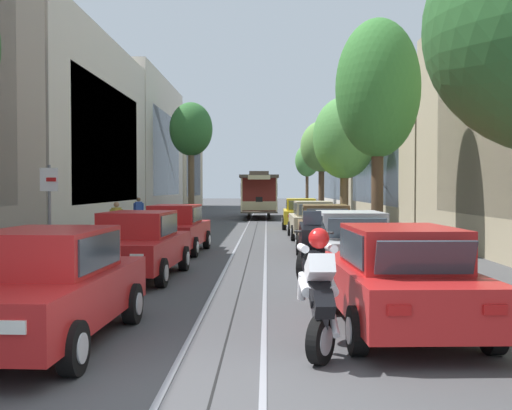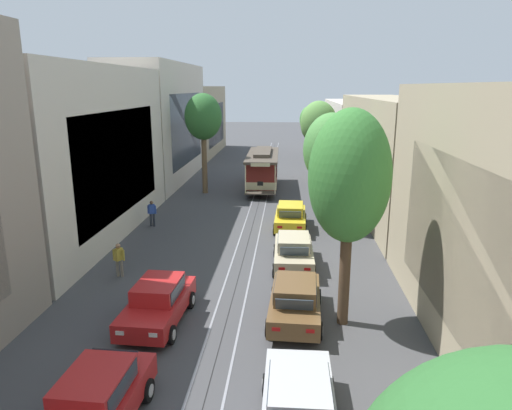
% 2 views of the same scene
% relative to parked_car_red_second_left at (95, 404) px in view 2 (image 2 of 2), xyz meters
% --- Properties ---
extents(ground_plane, '(173.11, 173.11, 0.00)m').
position_rel_parked_car_red_second_left_xyz_m(ground_plane, '(2.52, 19.30, -0.80)').
color(ground_plane, '#424244').
extents(trolley_track_rails, '(1.14, 77.24, 0.01)m').
position_rel_parked_car_red_second_left_xyz_m(trolley_track_rails, '(2.52, 24.23, -0.79)').
color(trolley_track_rails, gray).
rests_on(trolley_track_rails, ground).
extents(building_facade_left, '(5.49, 68.94, 10.73)m').
position_rel_parked_car_red_second_left_xyz_m(building_facade_left, '(-7.32, 23.18, 4.16)').
color(building_facade_left, gray).
rests_on(building_facade_left, ground).
extents(building_facade_right, '(5.62, 68.94, 8.59)m').
position_rel_parked_car_red_second_left_xyz_m(building_facade_right, '(12.21, 23.32, 3.07)').
color(building_facade_right, tan).
rests_on(building_facade_right, ground).
extents(parked_car_red_second_left, '(2.14, 4.42, 1.58)m').
position_rel_parked_car_red_second_left_xyz_m(parked_car_red_second_left, '(0.00, 0.00, 0.00)').
color(parked_car_red_second_left, red).
rests_on(parked_car_red_second_left, ground).
extents(parked_car_red_mid_left, '(2.13, 4.42, 1.58)m').
position_rel_parked_car_red_second_left_xyz_m(parked_car_red_mid_left, '(0.03, 5.64, 0.00)').
color(parked_car_red_mid_left, red).
rests_on(parked_car_red_mid_left, ground).
extents(parked_car_silver_second_right, '(2.01, 4.36, 1.58)m').
position_rel_parked_car_red_second_left_xyz_m(parked_car_silver_second_right, '(5.09, 0.33, 0.00)').
color(parked_car_silver_second_right, '#B7B7BC').
rests_on(parked_car_silver_second_right, ground).
extents(parked_car_brown_mid_right, '(2.12, 4.41, 1.58)m').
position_rel_parked_car_red_second_left_xyz_m(parked_car_brown_mid_right, '(5.06, 6.17, 0.00)').
color(parked_car_brown_mid_right, brown).
rests_on(parked_car_brown_mid_right, ground).
extents(parked_car_beige_fourth_right, '(2.04, 4.38, 1.58)m').
position_rel_parked_car_red_second_left_xyz_m(parked_car_beige_fourth_right, '(5.03, 11.45, 0.00)').
color(parked_car_beige_fourth_right, '#C1B28E').
rests_on(parked_car_beige_fourth_right, ground).
extents(parked_car_yellow_fifth_right, '(2.06, 4.39, 1.58)m').
position_rel_parked_car_red_second_left_xyz_m(parked_car_yellow_fifth_right, '(4.88, 17.66, 0.00)').
color(parked_car_yellow_fifth_right, gold).
rests_on(parked_car_yellow_fifth_right, ground).
extents(street_tree_kerb_left_second, '(2.96, 2.74, 8.00)m').
position_rel_parked_car_red_second_left_xyz_m(street_tree_kerb_left_second, '(-2.11, 27.20, 5.27)').
color(street_tree_kerb_left_second, brown).
rests_on(street_tree_kerb_left_second, ground).
extents(street_tree_kerb_right_second, '(2.83, 2.83, 7.82)m').
position_rel_parked_car_red_second_left_xyz_m(street_tree_kerb_right_second, '(6.81, 6.09, 4.64)').
color(street_tree_kerb_right_second, '#4C3826').
rests_on(street_tree_kerb_right_second, ground).
extents(street_tree_kerb_right_mid, '(3.38, 3.34, 7.02)m').
position_rel_parked_car_red_second_left_xyz_m(street_tree_kerb_right_mid, '(7.25, 18.23, 3.98)').
color(street_tree_kerb_right_mid, brown).
rests_on(street_tree_kerb_right_mid, ground).
extents(street_tree_kerb_right_fourth, '(3.24, 2.71, 7.29)m').
position_rel_parked_car_red_second_left_xyz_m(street_tree_kerb_right_fourth, '(7.30, 32.50, 4.45)').
color(street_tree_kerb_right_fourth, brown).
rests_on(street_tree_kerb_right_fourth, ground).
extents(street_tree_kerb_right_far, '(2.35, 2.33, 6.36)m').
position_rel_parked_car_red_second_left_xyz_m(street_tree_kerb_right_far, '(7.04, 45.08, 3.94)').
color(street_tree_kerb_right_far, brown).
rests_on(street_tree_kerb_right_far, ground).
extents(cable_car_trolley, '(2.71, 9.16, 3.28)m').
position_rel_parked_car_red_second_left_xyz_m(cable_car_trolley, '(2.52, 29.32, 0.86)').
color(cable_car_trolley, maroon).
rests_on(cable_car_trolley, ground).
extents(pedestrian_on_left_pavement, '(0.55, 0.42, 1.59)m').
position_rel_parked_car_red_second_left_xyz_m(pedestrian_on_left_pavement, '(-2.93, 9.71, 0.10)').
color(pedestrian_on_left_pavement, slate).
rests_on(pedestrian_on_left_pavement, ground).
extents(pedestrian_on_right_pavement, '(0.55, 0.36, 1.64)m').
position_rel_parked_car_red_second_left_xyz_m(pedestrian_on_right_pavement, '(-3.71, 17.59, 0.13)').
color(pedestrian_on_right_pavement, '#282D38').
rests_on(pedestrian_on_right_pavement, ground).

